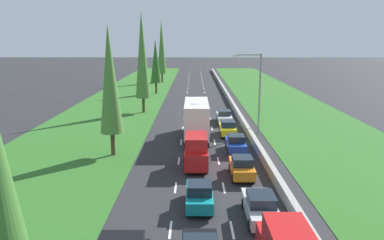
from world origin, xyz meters
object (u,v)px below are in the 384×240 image
at_px(teal_hatchback_centre_lane, 199,195).
at_px(poplar_tree_fifth, 162,47).
at_px(poplar_tree_second, 110,80).
at_px(street_light_mast, 257,88).
at_px(blue_hatchback_right_lane, 236,143).
at_px(silver_sedan_right_lane, 261,206).
at_px(poplar_tree_fourth, 156,61).
at_px(red_van_centre_lane, 196,151).
at_px(poplar_tree_third, 142,56).
at_px(white_box_truck_centre_lane, 196,119).
at_px(orange_hatchback_right_lane, 242,167).
at_px(white_sedan_right_lane, 224,116).
at_px(yellow_hatchback_right_lane, 228,128).

bearing_deg(teal_hatchback_centre_lane, poplar_tree_fifth, 96.79).
distance_m(poplar_tree_second, street_light_mast, 16.56).
relative_size(teal_hatchback_centre_lane, street_light_mast, 0.43).
bearing_deg(blue_hatchback_right_lane, street_light_mast, 66.61).
relative_size(silver_sedan_right_lane, poplar_tree_fourth, 0.43).
height_order(poplar_tree_second, poplar_tree_fifth, poplar_tree_fifth).
xyz_separation_m(red_van_centre_lane, street_light_mast, (6.77, 11.06, 3.83)).
distance_m(poplar_tree_second, poplar_tree_fourth, 39.07).
height_order(poplar_tree_second, poplar_tree_third, poplar_tree_third).
bearing_deg(red_van_centre_lane, poplar_tree_fifth, 97.48).
relative_size(red_van_centre_lane, poplar_tree_third, 0.34).
bearing_deg(silver_sedan_right_lane, teal_hatchback_centre_lane, 156.34).
relative_size(silver_sedan_right_lane, white_box_truck_centre_lane, 0.48).
bearing_deg(poplar_tree_fourth, red_van_centre_lane, -79.79).
xyz_separation_m(orange_hatchback_right_lane, white_box_truck_centre_lane, (-3.46, 11.07, 1.35)).
relative_size(orange_hatchback_right_lane, white_sedan_right_lane, 0.87).
bearing_deg(poplar_tree_fifth, orange_hatchback_right_lane, -79.68).
relative_size(yellow_hatchback_right_lane, red_van_centre_lane, 0.80).
relative_size(yellow_hatchback_right_lane, poplar_tree_fifth, 0.26).
relative_size(silver_sedan_right_lane, street_light_mast, 0.50).
relative_size(poplar_tree_second, poplar_tree_fifth, 0.79).
distance_m(yellow_hatchback_right_lane, poplar_tree_third, 18.69).
relative_size(silver_sedan_right_lane, blue_hatchback_right_lane, 1.15).
bearing_deg(yellow_hatchback_right_lane, silver_sedan_right_lane, -89.38).
bearing_deg(poplar_tree_second, yellow_hatchback_right_lane, 32.30).
bearing_deg(white_box_truck_centre_lane, orange_hatchback_right_lane, -72.67).
xyz_separation_m(blue_hatchback_right_lane, street_light_mast, (2.98, 6.89, 4.40)).
height_order(red_van_centre_lane, poplar_tree_second, poplar_tree_second).
xyz_separation_m(white_box_truck_centre_lane, poplar_tree_third, (-7.62, 14.56, 6.03)).
relative_size(orange_hatchback_right_lane, poplar_tree_fifth, 0.26).
bearing_deg(poplar_tree_third, orange_hatchback_right_lane, -66.63).
bearing_deg(teal_hatchback_centre_lane, blue_hatchback_right_lane, 72.86).
xyz_separation_m(blue_hatchback_right_lane, poplar_tree_fifth, (-11.81, 56.98, 7.67)).
height_order(blue_hatchback_right_lane, red_van_centre_lane, red_van_centre_lane).
relative_size(poplar_tree_third, poplar_tree_fifth, 0.96).
relative_size(blue_hatchback_right_lane, poplar_tree_fifth, 0.26).
distance_m(blue_hatchback_right_lane, poplar_tree_fifth, 58.70).
relative_size(silver_sedan_right_lane, orange_hatchback_right_lane, 1.15).
relative_size(white_box_truck_centre_lane, street_light_mast, 1.04).
height_order(yellow_hatchback_right_lane, white_sedan_right_lane, yellow_hatchback_right_lane).
relative_size(white_sedan_right_lane, poplar_tree_third, 0.31).
xyz_separation_m(red_van_centre_lane, poplar_tree_fifth, (-8.03, 61.16, 7.11)).
distance_m(silver_sedan_right_lane, street_light_mast, 20.94).
bearing_deg(street_light_mast, poplar_tree_third, 139.43).
xyz_separation_m(blue_hatchback_right_lane, yellow_hatchback_right_lane, (-0.21, 6.05, 0.00)).
bearing_deg(teal_hatchback_centre_lane, poplar_tree_fourth, 98.86).
relative_size(blue_hatchback_right_lane, street_light_mast, 0.43).
height_order(blue_hatchback_right_lane, poplar_tree_fourth, poplar_tree_fourth).
distance_m(white_sedan_right_lane, street_light_mast, 7.80).
relative_size(teal_hatchback_centre_lane, red_van_centre_lane, 0.80).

